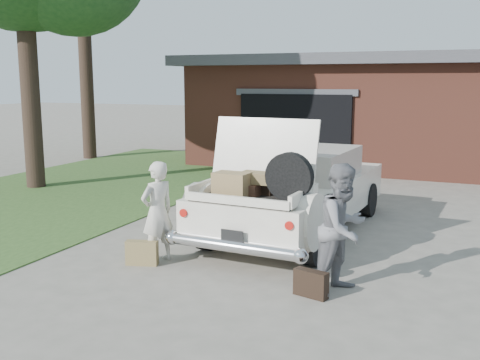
% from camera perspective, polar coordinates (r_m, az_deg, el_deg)
% --- Properties ---
extents(ground, '(90.00, 90.00, 0.00)m').
position_cam_1_polar(ground, '(8.17, -1.68, -8.30)').
color(ground, gray).
rests_on(ground, ground).
extents(grass_strip, '(6.00, 16.00, 0.02)m').
position_cam_1_polar(grass_strip, '(13.56, -17.64, -1.29)').
color(grass_strip, '#2D4C1E').
rests_on(grass_strip, ground).
extents(house, '(12.80, 7.80, 3.30)m').
position_cam_1_polar(house, '(18.66, 16.25, 6.91)').
color(house, brown).
rests_on(house, ground).
extents(sedan, '(2.17, 5.04, 2.03)m').
position_cam_1_polar(sedan, '(9.65, 5.76, -1.01)').
color(sedan, white).
rests_on(sedan, ground).
extents(woman_left, '(0.53, 0.63, 1.46)m').
position_cam_1_polar(woman_left, '(8.08, -8.38, -3.23)').
color(woman_left, beige).
rests_on(woman_left, ground).
extents(woman_right, '(0.87, 0.96, 1.60)m').
position_cam_1_polar(woman_right, '(6.98, 10.43, -4.84)').
color(woman_right, slate).
rests_on(woman_right, ground).
extents(suitcase_left, '(0.47, 0.26, 0.35)m').
position_cam_1_polar(suitcase_left, '(8.11, -9.93, -7.31)').
color(suitcase_left, olive).
rests_on(suitcase_left, ground).
extents(suitcase_right, '(0.45, 0.24, 0.33)m').
position_cam_1_polar(suitcase_right, '(6.92, 7.22, -10.40)').
color(suitcase_right, black).
rests_on(suitcase_right, ground).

